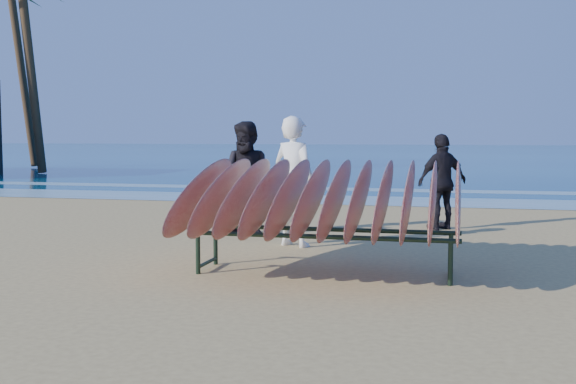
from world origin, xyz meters
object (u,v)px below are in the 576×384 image
at_px(surfboard_rack, 324,198).
at_px(person_dark_b, 442,182).
at_px(person_white, 294,181).
at_px(person_dark_a, 248,179).

distance_m(surfboard_rack, person_dark_b, 4.67).
height_order(person_white, person_dark_a, person_white).
bearing_deg(person_dark_a, surfboard_rack, -54.57).
bearing_deg(person_white, person_dark_b, -105.77).
distance_m(surfboard_rack, person_white, 2.20).
bearing_deg(person_dark_b, person_white, 10.98).
xyz_separation_m(person_white, person_dark_a, (-0.98, 0.90, -0.03)).
bearing_deg(person_white, person_dark_a, -17.75).
height_order(person_white, person_dark_b, person_white).
relative_size(person_white, person_dark_a, 1.03).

